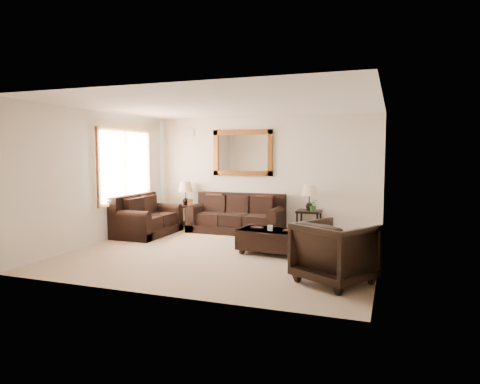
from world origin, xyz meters
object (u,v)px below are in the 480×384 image
at_px(end_table_left, 186,198).
at_px(coffee_table, 274,239).
at_px(armchair, 335,249).
at_px(sofa, 237,218).
at_px(loveseat, 145,220).
at_px(end_table_right, 309,202).

xyz_separation_m(end_table_left, coffee_table, (2.79, -1.95, -0.47)).
bearing_deg(armchair, sofa, -19.37).
xyz_separation_m(sofa, end_table_left, (-1.40, 0.13, 0.42)).
xyz_separation_m(loveseat, end_table_right, (3.50, 1.16, 0.41)).
xyz_separation_m(end_table_right, armchair, (1.01, -3.39, -0.26)).
bearing_deg(end_table_right, end_table_left, 179.99).
bearing_deg(end_table_right, loveseat, -161.66).
bearing_deg(armchair, end_table_left, -8.56).
height_order(end_table_left, end_table_right, end_table_right).
xyz_separation_m(sofa, loveseat, (-1.83, -1.03, 0.01)).
bearing_deg(end_table_left, end_table_right, -0.01).
xyz_separation_m(loveseat, end_table_left, (0.43, 1.16, 0.41)).
distance_m(loveseat, end_table_left, 1.30).
distance_m(loveseat, coffee_table, 3.32).
relative_size(loveseat, end_table_right, 1.41).
relative_size(sofa, end_table_left, 1.91).
bearing_deg(armchair, coffee_table, -17.03).
bearing_deg(end_table_left, armchair, -39.69).
height_order(loveseat, coffee_table, loveseat).
height_order(loveseat, armchair, armchair).
bearing_deg(armchair, end_table_right, -42.24).
bearing_deg(loveseat, coffee_table, -103.75).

